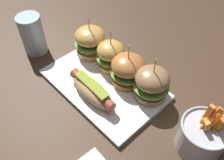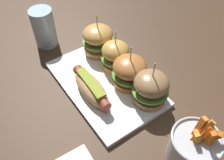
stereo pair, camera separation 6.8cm
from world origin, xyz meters
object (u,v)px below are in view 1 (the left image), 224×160
(platter_main, at_px, (104,84))
(slider_center_right, at_px, (128,69))
(slider_center_left, at_px, (111,55))
(slider_far_right, at_px, (152,83))
(water_glass, at_px, (32,35))
(slider_far_left, at_px, (90,41))
(hot_dog, at_px, (92,90))
(fries_bucket, at_px, (202,136))

(platter_main, height_order, slider_center_right, slider_center_right)
(slider_center_left, height_order, slider_far_right, slider_far_right)
(platter_main, relative_size, water_glass, 2.64)
(slider_center_right, relative_size, slider_far_right, 0.98)
(slider_center_left, distance_m, slider_far_right, 0.16)
(platter_main, height_order, slider_far_left, slider_far_left)
(hot_dog, xyz_separation_m, fries_bucket, (0.29, 0.09, 0.01))
(hot_dog, xyz_separation_m, water_glass, (-0.29, -0.00, 0.03))
(fries_bucket, height_order, water_glass, fries_bucket)
(slider_far_right, bearing_deg, slider_center_left, -179.78)
(platter_main, bearing_deg, slider_far_left, 155.05)
(slider_center_right, bearing_deg, slider_far_left, 179.05)
(slider_far_right, bearing_deg, water_glass, -163.13)
(slider_center_right, bearing_deg, water_glass, -160.27)
(hot_dog, height_order, water_glass, water_glass)
(slider_center_right, height_order, fries_bucket, slider_center_right)
(slider_far_left, height_order, water_glass, slider_far_left)
(slider_far_left, xyz_separation_m, slider_center_right, (0.17, -0.00, -0.00))
(slider_center_right, xyz_separation_m, fries_bucket, (0.26, -0.02, -0.01))
(hot_dog, distance_m, slider_far_right, 0.16)
(platter_main, distance_m, slider_center_right, 0.09)
(fries_bucket, relative_size, water_glass, 1.04)
(platter_main, xyz_separation_m, hot_dog, (0.01, -0.06, 0.03))
(slider_far_left, relative_size, slider_center_right, 1.03)
(hot_dog, relative_size, water_glass, 1.28)
(fries_bucket, bearing_deg, slider_center_left, 175.47)
(slider_far_left, bearing_deg, water_glass, -142.19)
(slider_center_right, xyz_separation_m, slider_far_right, (0.08, 0.01, 0.00))
(platter_main, height_order, hot_dog, hot_dog)
(fries_bucket, xyz_separation_m, water_glass, (-0.58, -0.09, 0.02))
(platter_main, distance_m, water_glass, 0.29)
(slider_far_right, xyz_separation_m, fries_bucket, (0.18, -0.03, -0.01))
(hot_dog, xyz_separation_m, slider_far_right, (0.11, 0.12, 0.02))
(hot_dog, bearing_deg, slider_far_right, 47.67)
(platter_main, xyz_separation_m, fries_bucket, (0.30, 0.04, 0.04))
(platter_main, xyz_separation_m, water_glass, (-0.28, -0.06, 0.06))
(water_glass, bearing_deg, slider_far_right, 16.87)
(hot_dog, height_order, slider_center_right, slider_center_right)
(slider_far_left, xyz_separation_m, slider_far_right, (0.25, 0.00, -0.00))
(slider_far_left, xyz_separation_m, water_glass, (-0.15, -0.12, 0.00))
(slider_far_right, bearing_deg, slider_center_right, -174.96)
(slider_far_left, bearing_deg, fries_bucket, -3.07)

